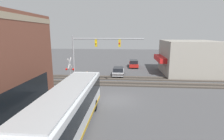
{
  "coord_description": "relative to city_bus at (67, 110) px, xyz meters",
  "views": [
    {
      "loc": [
        -17.41,
        -1.15,
        6.89
      ],
      "look_at": [
        5.38,
        0.78,
        2.08
      ],
      "focal_mm": 28.0,
      "sensor_mm": 36.0,
      "label": 1
    }
  ],
  "objects": [
    {
      "name": "ground_plane",
      "position": [
        6.68,
        -2.8,
        -1.78
      ],
      "size": [
        120.0,
        120.0,
        0.0
      ],
      "primitive_type": "plane",
      "color": "#4C4C4F"
    },
    {
      "name": "traffic_signal_gantry",
      "position": [
        11.1,
        0.24,
        3.14
      ],
      "size": [
        0.42,
        8.96,
        6.64
      ],
      "color": "gray",
      "rests_on": "ground"
    },
    {
      "name": "crossing_signal",
      "position": [
        11.01,
        3.41,
        0.51
      ],
      "size": [
        1.41,
        1.18,
        3.81
      ],
      "color": "gray",
      "rests_on": "ground"
    },
    {
      "name": "parked_car_silver",
      "position": [
        17.74,
        -2.6,
        -1.15
      ],
      "size": [
        4.27,
        1.82,
        1.36
      ],
      "color": "#B7B7BC",
      "rests_on": "ground"
    },
    {
      "name": "parked_car_red",
      "position": [
        25.27,
        -5.4,
        -1.09
      ],
      "size": [
        4.5,
        1.82,
        1.49
      ],
      "color": "#B21E19",
      "rests_on": "ground"
    },
    {
      "name": "shop_building",
      "position": [
        20.0,
        -14.38,
        1.06
      ],
      "size": [
        9.12,
        9.44,
        5.69
      ],
      "color": "gray",
      "rests_on": "ground"
    },
    {
      "name": "rail_track_far",
      "position": [
        15.88,
        -2.8,
        -1.75
      ],
      "size": [
        2.6,
        60.0,
        0.15
      ],
      "color": "#332D28",
      "rests_on": "ground"
    },
    {
      "name": "rail_track_near",
      "position": [
        12.68,
        -2.8,
        -1.75
      ],
      "size": [
        2.6,
        60.0,
        0.15
      ],
      "color": "#332D28",
      "rests_on": "ground"
    },
    {
      "name": "pedestrian_at_crossing",
      "position": [
        11.95,
        1.37,
        -0.84
      ],
      "size": [
        0.34,
        0.34,
        1.84
      ],
      "color": "#473828",
      "rests_on": "ground"
    },
    {
      "name": "city_bus",
      "position": [
        0.0,
        0.0,
        0.0
      ],
      "size": [
        12.11,
        2.59,
        3.22
      ],
      "color": "silver",
      "rests_on": "ground"
    }
  ]
}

